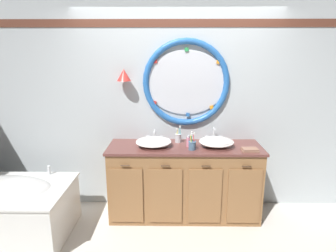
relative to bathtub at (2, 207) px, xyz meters
name	(u,v)px	position (x,y,z in m)	size (l,w,h in m)	color
ground_plane	(177,226)	(1.92, 0.19, -0.35)	(14.00, 14.00, 0.00)	silver
back_wall_assembly	(177,106)	(1.93, 0.78, 0.98)	(6.40, 0.26, 2.60)	silver
vanity_counter	(184,181)	(2.02, 0.46, 0.11)	(1.83, 0.60, 0.90)	olive
bathtub	(2,207)	(0.00, 0.00, 0.00)	(1.47, 0.89, 0.68)	white
sink_basin_left	(154,142)	(1.65, 0.44, 0.61)	(0.42, 0.42, 0.11)	white
sink_basin_right	(216,142)	(2.39, 0.44, 0.62)	(0.41, 0.41, 0.12)	white
faucet_set_left	(155,137)	(1.65, 0.66, 0.61)	(0.23, 0.12, 0.15)	silver
faucet_set_right	(214,136)	(2.39, 0.66, 0.63)	(0.24, 0.12, 0.18)	silver
toothbrush_holder_left	(178,138)	(1.94, 0.61, 0.62)	(0.09, 0.09, 0.21)	silver
toothbrush_holder_right	(192,145)	(2.10, 0.33, 0.61)	(0.09, 0.09, 0.21)	slate
soap_dispenser	(189,142)	(2.06, 0.44, 0.62)	(0.06, 0.06, 0.14)	pink
folded_hand_towel	(250,150)	(2.75, 0.29, 0.57)	(0.19, 0.13, 0.03)	#936B56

